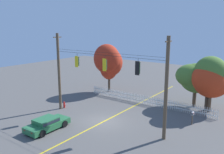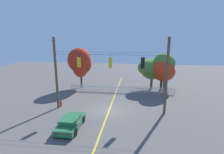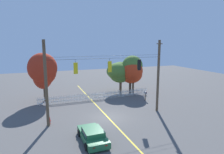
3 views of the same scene
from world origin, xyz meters
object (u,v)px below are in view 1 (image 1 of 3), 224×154
at_px(autumn_maple_near_fence, 109,62).
at_px(autumn_maple_mid, 195,77).
at_px(traffic_signal_southbound_primary, 77,61).
at_px(parked_car, 47,124).
at_px(fire_hydrant, 64,105).
at_px(traffic_signal_northbound_secondary, 105,65).
at_px(autumn_maple_far_west, 209,81).
at_px(autumn_oak_far_east, 211,74).
at_px(roadside_mailbox, 193,114).
at_px(traffic_signal_westbound_side, 138,68).

height_order(autumn_maple_near_fence, autumn_maple_mid, autumn_maple_near_fence).
distance_m(traffic_signal_southbound_primary, parked_car, 7.05).
bearing_deg(autumn_maple_near_fence, fire_hydrant, -89.18).
distance_m(traffic_signal_northbound_secondary, autumn_maple_near_fence, 11.61).
relative_size(traffic_signal_southbound_primary, autumn_maple_far_west, 0.27).
distance_m(autumn_maple_near_fence, autumn_maple_far_west, 14.12).
distance_m(autumn_maple_near_fence, autumn_oak_far_east, 14.09).
xyz_separation_m(autumn_maple_near_fence, fire_hydrant, (0.13, -8.92, -4.08)).
bearing_deg(parked_car, autumn_maple_far_west, 52.80).
height_order(traffic_signal_southbound_primary, fire_hydrant, traffic_signal_southbound_primary).
relative_size(autumn_maple_far_west, roadside_mailbox, 4.21).
bearing_deg(traffic_signal_southbound_primary, traffic_signal_westbound_side, -0.00).
height_order(traffic_signal_southbound_primary, traffic_signal_westbound_side, same).
xyz_separation_m(autumn_maple_near_fence, roadside_mailbox, (13.96, -4.92, -3.38)).
relative_size(autumn_maple_near_fence, autumn_maple_mid, 1.34).
height_order(autumn_maple_far_west, parked_car, autumn_maple_far_west).
xyz_separation_m(autumn_maple_mid, autumn_maple_far_west, (1.89, -0.88, -0.07)).
relative_size(traffic_signal_southbound_primary, autumn_maple_near_fence, 0.21).
xyz_separation_m(autumn_oak_far_east, parked_car, (-10.65, -14.37, -3.65)).
bearing_deg(traffic_signal_northbound_secondary, autumn_oak_far_east, 52.60).
height_order(autumn_oak_far_east, roadside_mailbox, autumn_oak_far_east).
height_order(traffic_signal_southbound_primary, traffic_signal_northbound_secondary, same).
height_order(autumn_maple_mid, parked_car, autumn_maple_mid).
bearing_deg(parked_car, traffic_signal_northbound_secondary, 55.27).
distance_m(traffic_signal_northbound_secondary, fire_hydrant, 8.56).
distance_m(autumn_maple_near_fence, autumn_maple_mid, 12.26).
bearing_deg(traffic_signal_westbound_side, autumn_maple_near_fence, 137.66).
relative_size(traffic_signal_westbound_side, parked_car, 0.35).
bearing_deg(traffic_signal_northbound_secondary, autumn_maple_near_fence, 125.41).
bearing_deg(roadside_mailbox, traffic_signal_westbound_side, -129.20).
bearing_deg(autumn_maple_mid, traffic_signal_southbound_primary, -132.06).
height_order(traffic_signal_southbound_primary, autumn_maple_near_fence, autumn_maple_near_fence).
xyz_separation_m(fire_hydrant, roadside_mailbox, (13.83, 4.00, 0.70)).
height_order(autumn_maple_mid, roadside_mailbox, autumn_maple_mid).
bearing_deg(traffic_signal_westbound_side, fire_hydrant, 177.33).
relative_size(autumn_maple_near_fence, autumn_maple_far_west, 1.26).
bearing_deg(traffic_signal_westbound_side, roadside_mailbox, 50.80).
relative_size(traffic_signal_northbound_secondary, autumn_maple_near_fence, 0.22).
xyz_separation_m(traffic_signal_southbound_primary, autumn_maple_far_west, (11.12, 9.35, -2.37)).
bearing_deg(autumn_maple_far_west, traffic_signal_northbound_secondary, -128.38).
bearing_deg(parked_car, traffic_signal_westbound_side, 34.28).
bearing_deg(autumn_maple_near_fence, autumn_maple_far_west, -0.18).
xyz_separation_m(traffic_signal_southbound_primary, autumn_maple_near_fence, (-2.97, 9.40, -1.40)).
xyz_separation_m(traffic_signal_northbound_secondary, traffic_signal_westbound_side, (3.63, -0.00, 0.05)).
distance_m(autumn_oak_far_east, parked_car, 18.25).
xyz_separation_m(autumn_maple_near_fence, autumn_maple_far_west, (14.09, -0.04, -0.97)).
xyz_separation_m(traffic_signal_northbound_secondary, parked_car, (-3.25, -4.69, -5.25)).
bearing_deg(autumn_oak_far_east, autumn_maple_far_west, -88.43).
bearing_deg(autumn_maple_mid, roadside_mailbox, -72.97).
distance_m(autumn_maple_far_west, parked_car, 17.86).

